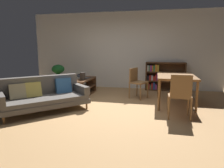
# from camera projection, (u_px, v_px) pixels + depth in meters

# --- Properties ---
(ground_plane) EXTENTS (8.16, 8.16, 0.00)m
(ground_plane) POSITION_uv_depth(u_px,v_px,m) (105.00, 108.00, 4.88)
(ground_plane) COLOR tan
(back_wall_panel) EXTENTS (6.80, 0.10, 2.70)m
(back_wall_panel) POSITION_uv_depth(u_px,v_px,m) (123.00, 51.00, 7.24)
(back_wall_panel) COLOR silver
(back_wall_panel) RESTS_ON ground_plane
(fabric_couch) EXTENTS (1.95, 1.97, 0.78)m
(fabric_couch) POSITION_uv_depth(u_px,v_px,m) (43.00, 95.00, 4.65)
(fabric_couch) COLOR brown
(fabric_couch) RESTS_ON ground_plane
(media_console) EXTENTS (0.36, 1.27, 0.51)m
(media_console) POSITION_uv_depth(u_px,v_px,m) (85.00, 87.00, 6.25)
(media_console) COLOR #56351E
(media_console) RESTS_ON ground_plane
(open_laptop) EXTENTS (0.45, 0.36, 0.12)m
(open_laptop) POSITION_uv_depth(u_px,v_px,m) (84.00, 77.00, 6.34)
(open_laptop) COLOR #333338
(open_laptop) RESTS_ON media_console
(desk_speaker) EXTENTS (0.16, 0.16, 0.22)m
(desk_speaker) POSITION_uv_depth(u_px,v_px,m) (83.00, 76.00, 5.93)
(desk_speaker) COLOR #2D2823
(desk_speaker) RESTS_ON media_console
(potted_floor_plant) EXTENTS (0.42, 0.46, 0.90)m
(potted_floor_plant) POSITION_uv_depth(u_px,v_px,m) (58.00, 75.00, 6.68)
(potted_floor_plant) COLOR brown
(potted_floor_plant) RESTS_ON ground_plane
(dining_table) EXTENTS (0.91, 1.33, 0.76)m
(dining_table) POSITION_uv_depth(u_px,v_px,m) (176.00, 78.00, 5.09)
(dining_table) COLOR brown
(dining_table) RESTS_ON ground_plane
(dining_chair_near) EXTENTS (0.56, 0.58, 0.87)m
(dining_chair_near) POSITION_uv_depth(u_px,v_px,m) (137.00, 81.00, 5.82)
(dining_chair_near) COLOR olive
(dining_chair_near) RESTS_ON ground_plane
(dining_chair_far) EXTENTS (0.46, 0.39, 0.92)m
(dining_chair_far) POSITION_uv_depth(u_px,v_px,m) (180.00, 94.00, 4.07)
(dining_chair_far) COLOR olive
(dining_chair_far) RESTS_ON ground_plane
(bookshelf) EXTENTS (1.32, 0.29, 0.97)m
(bookshelf) POSITION_uv_depth(u_px,v_px,m) (162.00, 76.00, 6.93)
(bookshelf) COLOR #56351E
(bookshelf) RESTS_ON ground_plane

